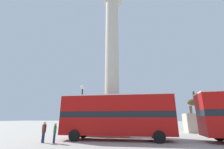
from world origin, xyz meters
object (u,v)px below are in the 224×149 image
object	(u,v)px
monument_column	(112,72)
pedestrian_by_plinth	(44,131)
bus_b	(117,115)
pedestrian_near_lamp	(55,132)
street_lamp	(82,102)
equestrian_statue	(198,120)

from	to	relation	value
monument_column	pedestrian_by_plinth	bearing A→B (deg)	-122.04
monument_column	pedestrian_by_plinth	size ratio (longest dim) A/B	12.84
bus_b	pedestrian_near_lamp	size ratio (longest dim) A/B	6.75
bus_b	street_lamp	distance (m)	5.72
equestrian_statue	pedestrian_near_lamp	xyz separation A→B (m)	(-14.89, -12.78, -0.81)
monument_column	pedestrian_by_plinth	xyz separation A→B (m)	(-4.44, -7.10, -7.15)
equestrian_statue	pedestrian_near_lamp	size ratio (longest dim) A/B	3.77
bus_b	equestrian_statue	bearing A→B (deg)	40.37
bus_b	pedestrian_by_plinth	size ratio (longest dim) A/B	6.33
monument_column	street_lamp	xyz separation A→B (m)	(-3.46, -1.71, -4.21)
bus_b	street_lamp	xyz separation A→B (m)	(-4.86, 2.57, 1.56)
monument_column	equestrian_statue	bearing A→B (deg)	25.99
monument_column	bus_b	size ratio (longest dim) A/B	2.03
bus_b	equestrian_statue	xyz separation A→B (m)	(10.13, 9.90, -0.65)
monument_column	bus_b	world-z (taller)	monument_column
equestrian_statue	street_lamp	xyz separation A→B (m)	(-15.00, -7.33, 2.21)
pedestrian_by_plinth	street_lamp	bearing A→B (deg)	112.43
pedestrian_near_lamp	monument_column	bearing A→B (deg)	-67.07
street_lamp	pedestrian_by_plinth	size ratio (longest dim) A/B	3.56
pedestrian_near_lamp	pedestrian_by_plinth	world-z (taller)	pedestrian_by_plinth
equestrian_statue	pedestrian_near_lamp	distance (m)	19.64
equestrian_statue	street_lamp	bearing A→B (deg)	-155.88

